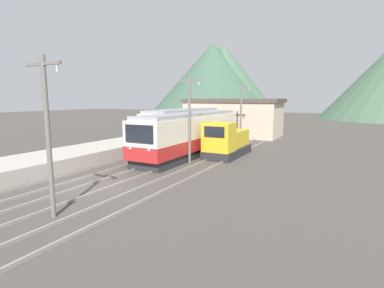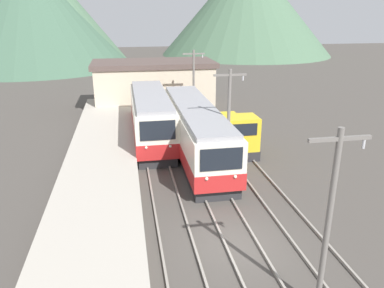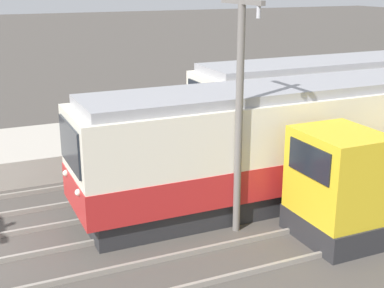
% 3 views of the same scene
% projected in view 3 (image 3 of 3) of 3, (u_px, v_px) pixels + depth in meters
% --- Properties ---
extents(commuter_train_left, '(2.84, 11.78, 3.85)m').
position_uv_depth(commuter_train_left, '(337.00, 112.00, 20.88)').
color(commuter_train_left, '#28282B').
rests_on(commuter_train_left, ground).
extents(commuter_train_center, '(2.84, 14.75, 3.69)m').
position_uv_depth(commuter_train_center, '(301.00, 144.00, 17.03)').
color(commuter_train_center, '#28282B').
rests_on(commuter_train_center, ground).
extents(catenary_mast_mid, '(2.00, 0.20, 6.56)m').
position_uv_depth(catenary_mast_mid, '(239.00, 105.00, 13.93)').
color(catenary_mast_mid, slate).
rests_on(catenary_mast_mid, ground).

